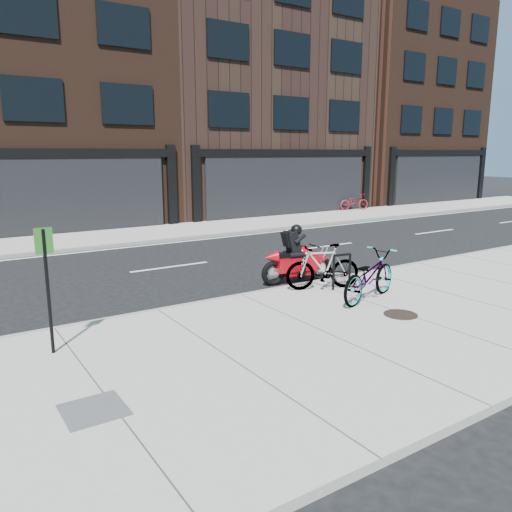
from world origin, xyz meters
TOP-DOWN VIEW (x-y plane):
  - ground at (0.00, 0.00)m, footprint 120.00×120.00m
  - sidewalk_near at (0.00, -5.00)m, footprint 60.00×6.00m
  - sidewalk_far at (0.00, 7.75)m, footprint 60.00×3.50m
  - building_center at (-2.00, 14.50)m, footprint 12.00×10.00m
  - building_mideast at (10.00, 14.50)m, footprint 12.00×10.00m
  - building_east at (22.00, 14.50)m, footprint 10.00×10.00m
  - bike_rack at (2.22, -2.83)m, footprint 0.50×0.13m
  - bicycle_front at (2.09, -3.82)m, footprint 2.16×1.24m
  - bicycle_rear at (1.84, -2.60)m, footprint 1.84×1.11m
  - motorcycle at (2.11, -1.43)m, footprint 2.03×0.69m
  - bicycle_far at (14.13, 9.00)m, footprint 1.81×1.01m
  - manhole_cover at (1.88, -4.91)m, footprint 0.81×0.81m
  - utility_grate at (-4.23, -5.34)m, footprint 0.75×0.75m
  - sign_post at (-4.26, -3.14)m, footprint 0.27×0.05m

SIDE VIEW (x-z plane):
  - ground at x=0.00m, z-range 0.00..0.00m
  - sidewalk_near at x=0.00m, z-range 0.00..0.13m
  - sidewalk_far at x=0.00m, z-range 0.00..0.13m
  - manhole_cover at x=1.88m, z-range 0.13..0.15m
  - utility_grate at x=-4.23m, z-range 0.13..0.15m
  - bicycle_far at x=14.13m, z-range 0.13..1.03m
  - motorcycle at x=2.11m, z-range -0.14..1.37m
  - bike_rack at x=2.22m, z-range 0.20..1.05m
  - bicycle_rear at x=1.84m, z-range 0.13..1.20m
  - bicycle_front at x=2.09m, z-range 0.13..1.20m
  - sign_post at x=-4.26m, z-range 0.33..2.35m
  - building_mideast at x=10.00m, z-range 0.00..12.50m
  - building_east at x=22.00m, z-range 0.00..13.00m
  - building_center at x=-2.00m, z-range 0.00..14.50m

